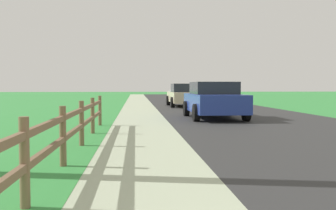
% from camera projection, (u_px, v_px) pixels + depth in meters
% --- Properties ---
extents(ground_plane, '(120.00, 120.00, 0.00)m').
position_uv_depth(ground_plane, '(154.00, 106.00, 24.83)').
color(ground_plane, '#358A3E').
extents(road_asphalt, '(7.00, 66.00, 0.01)m').
position_uv_depth(road_asphalt, '(202.00, 105.00, 27.12)').
color(road_asphalt, '#2E2E2E').
rests_on(road_asphalt, ground).
extents(curb_concrete, '(6.00, 66.00, 0.01)m').
position_uv_depth(curb_concrete, '(110.00, 105.00, 26.57)').
color(curb_concrete, '#A9B494').
rests_on(curb_concrete, ground).
extents(grass_verge, '(5.00, 66.00, 0.00)m').
position_uv_depth(grass_verge, '(88.00, 105.00, 26.45)').
color(grass_verge, '#358A3E').
rests_on(grass_verge, ground).
extents(rail_fence, '(0.11, 13.28, 1.00)m').
position_uv_depth(rail_fence, '(63.00, 131.00, 6.33)').
color(rail_fence, brown).
rests_on(rail_fence, ground).
extents(parked_suv_blue, '(2.15, 4.30, 1.49)m').
position_uv_depth(parked_suv_blue, '(214.00, 100.00, 15.72)').
color(parked_suv_blue, navy).
rests_on(parked_suv_blue, ground).
extents(parked_car_beige, '(2.07, 4.70, 1.47)m').
position_uv_depth(parked_car_beige, '(184.00, 95.00, 24.86)').
color(parked_car_beige, '#C6B793').
rests_on(parked_car_beige, ground).
extents(parked_car_silver, '(2.02, 4.92, 1.42)m').
position_uv_depth(parked_car_silver, '(182.00, 93.00, 31.93)').
color(parked_car_silver, '#B7BABF').
rests_on(parked_car_silver, ground).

